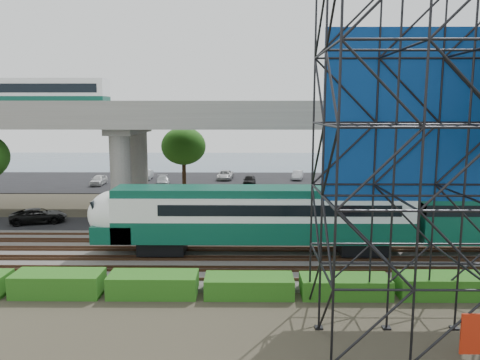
{
  "coord_description": "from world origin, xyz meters",
  "views": [
    {
      "loc": [
        0.76,
        -27.57,
        9.64
      ],
      "look_at": [
        0.43,
        6.0,
        4.54
      ],
      "focal_mm": 35.0,
      "sensor_mm": 36.0,
      "label": 1
    }
  ],
  "objects": [
    {
      "name": "parked_cars",
      "position": [
        0.14,
        33.52,
        0.68
      ],
      "size": [
        35.31,
        9.4,
        1.28
      ],
      "color": "silver",
      "rests_on": "parking_lot"
    },
    {
      "name": "ballast_bed",
      "position": [
        0.0,
        2.0,
        0.1
      ],
      "size": [
        90.0,
        12.0,
        0.2
      ],
      "primitive_type": "cube",
      "color": "slate",
      "rests_on": "ground"
    },
    {
      "name": "overpass",
      "position": [
        -1.31,
        16.0,
        8.21
      ],
      "size": [
        80.0,
        12.0,
        12.4
      ],
      "color": "#9E9B93",
      "rests_on": "ground"
    },
    {
      "name": "commuter_train",
      "position": [
        4.02,
        2.0,
        2.88
      ],
      "size": [
        29.3,
        3.06,
        4.3
      ],
      "color": "black",
      "rests_on": "rail_tracks"
    },
    {
      "name": "trees",
      "position": [
        -4.67,
        16.17,
        5.57
      ],
      "size": [
        40.94,
        16.94,
        7.69
      ],
      "color": "#382314",
      "rests_on": "ground"
    },
    {
      "name": "ground",
      "position": [
        0.0,
        0.0,
        0.0
      ],
      "size": [
        140.0,
        140.0,
        0.0
      ],
      "primitive_type": "plane",
      "color": "#474233",
      "rests_on": "ground"
    },
    {
      "name": "hedge_strip",
      "position": [
        1.01,
        -4.3,
        0.56
      ],
      "size": [
        34.6,
        1.8,
        1.2
      ],
      "color": "#1E5814",
      "rests_on": "ground"
    },
    {
      "name": "service_road",
      "position": [
        0.0,
        10.5,
        0.04
      ],
      "size": [
        90.0,
        5.0,
        0.08
      ],
      "primitive_type": "cube",
      "color": "black",
      "rests_on": "ground"
    },
    {
      "name": "harbor_water",
      "position": [
        0.0,
        56.0,
        0.01
      ],
      "size": [
        140.0,
        40.0,
        0.03
      ],
      "primitive_type": "cube",
      "color": "#42596D",
      "rests_on": "ground"
    },
    {
      "name": "scaffold_tower",
      "position": [
        8.58,
        -7.98,
        7.47
      ],
      "size": [
        9.36,
        6.36,
        15.0
      ],
      "color": "black",
      "rests_on": "ground"
    },
    {
      "name": "parking_lot",
      "position": [
        0.0,
        34.0,
        0.04
      ],
      "size": [
        90.0,
        18.0,
        0.08
      ],
      "primitive_type": "cube",
      "color": "black",
      "rests_on": "ground"
    },
    {
      "name": "suv",
      "position": [
        -16.69,
        10.88,
        0.71
      ],
      "size": [
        4.93,
        3.33,
        1.26
      ],
      "primitive_type": "imported",
      "rotation": [
        0.0,
        0.0,
        1.87
      ],
      "color": "black",
      "rests_on": "service_road"
    },
    {
      "name": "rail_tracks",
      "position": [
        0.0,
        2.0,
        0.28
      ],
      "size": [
        90.0,
        9.52,
        0.16
      ],
      "color": "#472D1E",
      "rests_on": "ballast_bed"
    }
  ]
}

